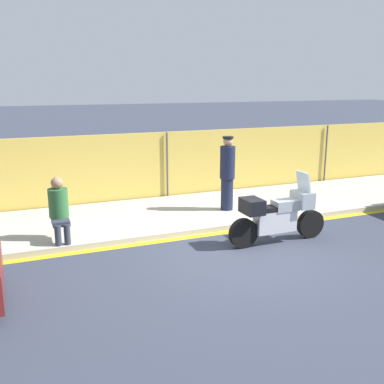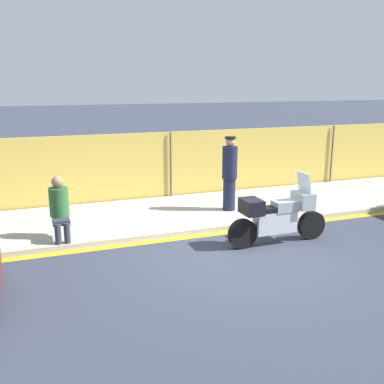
% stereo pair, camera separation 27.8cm
% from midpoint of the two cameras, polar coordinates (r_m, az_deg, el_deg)
% --- Properties ---
extents(ground_plane, '(120.00, 120.00, 0.00)m').
position_cam_midpoint_polar(ground_plane, '(8.85, 6.97, -7.83)').
color(ground_plane, '#333847').
extents(sidewalk, '(39.90, 3.03, 0.13)m').
position_cam_midpoint_polar(sidewalk, '(11.29, 0.39, -2.58)').
color(sidewalk, '#ADA89E').
rests_on(sidewalk, ground_plane).
extents(curb_paint_stripe, '(39.90, 0.18, 0.01)m').
position_cam_midpoint_polar(curb_paint_stripe, '(9.89, 3.69, -5.38)').
color(curb_paint_stripe, gold).
rests_on(curb_paint_stripe, ground_plane).
extents(storefront_fence, '(37.90, 0.17, 1.92)m').
position_cam_midpoint_polar(storefront_fence, '(12.56, -2.21, 3.29)').
color(storefront_fence, gold).
rests_on(storefront_fence, ground_plane).
extents(motorcycle, '(2.22, 0.50, 1.46)m').
position_cam_midpoint_polar(motorcycle, '(9.36, 11.65, -3.03)').
color(motorcycle, black).
rests_on(motorcycle, ground_plane).
extents(officer_standing, '(0.37, 0.37, 1.84)m').
position_cam_midpoint_polar(officer_standing, '(11.11, 5.51, 2.44)').
color(officer_standing, '#191E38').
rests_on(officer_standing, sidewalk).
extents(person_seated_on_curb, '(0.39, 0.67, 1.29)m').
position_cam_midpoint_polar(person_seated_on_curb, '(9.41, -15.68, -1.57)').
color(person_seated_on_curb, '#2D3342').
rests_on(person_seated_on_curb, sidewalk).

